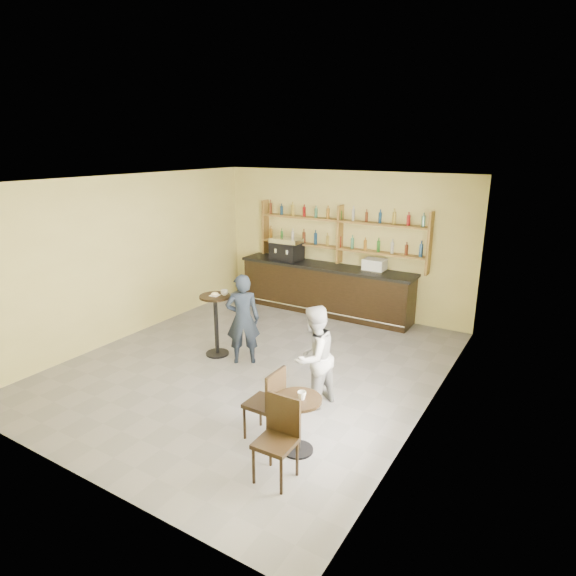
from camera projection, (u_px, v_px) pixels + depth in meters
The scene contains 23 objects.
floor at pixel (255, 365), 8.49m from camera, with size 7.00×7.00×0.00m, color slate.
ceiling at pixel (251, 180), 7.57m from camera, with size 7.00×7.00×0.00m, color white.
wall_back at pixel (342, 243), 10.90m from camera, with size 7.00×7.00×0.00m, color #DED27E.
wall_front at pixel (65, 352), 5.16m from camera, with size 7.00×7.00×0.00m, color #DED27E.
wall_left at pixel (129, 257), 9.52m from camera, with size 7.00×7.00×0.00m, color #DED27E.
wall_right at pixel (433, 308), 6.54m from camera, with size 7.00×7.00×0.00m, color #DED27E.
window_pane at pixel (405, 329), 5.53m from camera, with size 2.00×2.00×0.00m, color white.
window_frame at pixel (405, 329), 5.54m from camera, with size 0.04×1.70×2.10m, color black, non-canonical shape.
shelf_unit at pixel (340, 234), 10.73m from camera, with size 4.00×0.26×1.40m, color brown, non-canonical shape.
liquor_bottles at pixel (340, 227), 10.68m from camera, with size 3.68×0.10×1.00m, color #8C5919, non-canonical shape.
bar_counter at pixel (325, 289), 11.02m from camera, with size 4.14×0.81×1.12m, color black, non-canonical shape.
espresso_machine at pixel (287, 249), 11.30m from camera, with size 0.72×0.47×0.52m, color black, non-canonical shape.
pastry_case at pixel (375, 266), 10.25m from camera, with size 0.47×0.38×0.28m, color silver, non-canonical shape.
pedestal_table at pixel (216, 325), 8.77m from camera, with size 0.56×0.56×1.15m, color black, non-canonical shape.
napkin at pixel (215, 295), 8.61m from camera, with size 0.16×0.16×0.00m, color white.
donut at pixel (215, 294), 8.58m from camera, with size 0.13×0.13×0.05m, color gold.
cup_pedestal at pixel (224, 292), 8.60m from camera, with size 0.13×0.13×0.10m, color white.
man_main at pixel (243, 319), 8.40m from camera, with size 0.59×0.39×1.63m, color black.
cafe_table at pixel (298, 425), 6.02m from camera, with size 0.59×0.59×0.75m, color black, non-canonical shape.
cup_cafe at pixel (302, 396), 5.87m from camera, with size 0.11×0.11×0.10m, color white.
chair_west at pixel (264, 403), 6.29m from camera, with size 0.43×0.43×1.00m, color black, non-canonical shape.
chair_south at pixel (275, 442), 5.46m from camera, with size 0.43×0.43×0.99m, color black, non-canonical shape.
patron_second at pixel (314, 357), 6.98m from camera, with size 0.76×0.59×1.56m, color #9C9BA1.
Camera 1 is at (4.51, -6.32, 3.74)m, focal length 30.00 mm.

